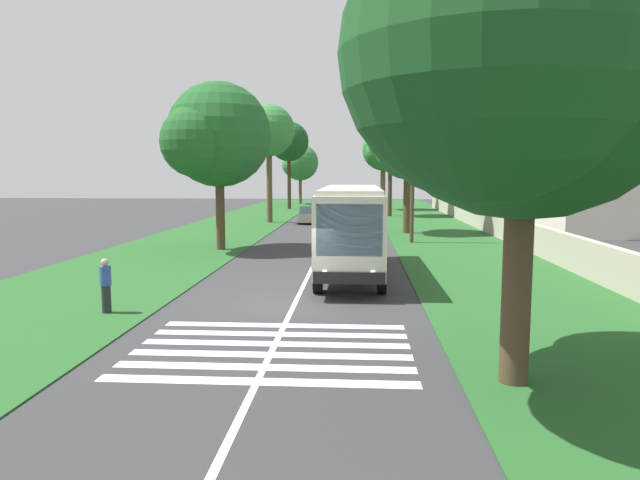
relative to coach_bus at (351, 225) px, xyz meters
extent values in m
plane|color=#333335|center=(-6.02, 1.80, -2.15)|extent=(160.00, 160.00, 0.00)
cube|color=#235623|center=(8.98, 10.00, -2.13)|extent=(120.00, 8.00, 0.04)
cube|color=#235623|center=(8.98, -6.40, -2.13)|extent=(120.00, 8.00, 0.04)
cube|color=silver|center=(8.98, 1.80, -2.14)|extent=(110.00, 0.16, 0.01)
cube|color=silver|center=(-0.03, 0.00, -0.05)|extent=(11.00, 2.50, 2.90)
cube|color=slate|center=(0.27, 0.00, 0.48)|extent=(9.68, 2.54, 0.85)
cube|color=slate|center=(-5.49, 0.00, 0.30)|extent=(0.08, 2.20, 1.74)
cube|color=red|center=(-0.03, 0.00, -1.05)|extent=(10.78, 2.53, 0.36)
cube|color=silver|center=(-0.03, 0.00, 1.49)|extent=(10.56, 2.30, 0.18)
cube|color=black|center=(-5.61, 0.00, -1.28)|extent=(0.16, 2.40, 0.40)
sphere|color=#F2EDCC|center=(-5.55, 0.80, -1.15)|extent=(0.24, 0.24, 0.24)
sphere|color=#F2EDCC|center=(-5.55, -0.81, -1.15)|extent=(0.24, 0.24, 0.24)
cylinder|color=black|center=(-3.93, 1.15, -1.60)|extent=(1.10, 0.32, 1.10)
cylinder|color=black|center=(3.47, 1.15, -1.60)|extent=(1.10, 0.32, 1.10)
cylinder|color=black|center=(-3.93, -1.15, -1.60)|extent=(1.10, 0.32, 1.10)
cylinder|color=black|center=(3.47, -1.15, -1.60)|extent=(1.10, 0.32, 1.10)
cube|color=silver|center=(-13.04, 1.80, -2.14)|extent=(0.45, 6.80, 0.01)
cube|color=silver|center=(-12.14, 1.80, -2.14)|extent=(0.45, 6.80, 0.01)
cube|color=silver|center=(-11.24, 1.80, -2.14)|extent=(0.45, 6.80, 0.01)
cube|color=silver|center=(-10.34, 1.80, -2.14)|extent=(0.45, 6.80, 0.01)
cube|color=silver|center=(-9.44, 1.80, -2.14)|extent=(0.45, 6.80, 0.01)
cube|color=silver|center=(-8.54, 1.80, -2.14)|extent=(0.45, 6.80, 0.01)
cube|color=#145933|center=(18.61, 0.16, -1.62)|extent=(4.30, 1.75, 0.70)
cube|color=slate|center=(18.51, 0.16, -0.99)|extent=(2.00, 1.61, 0.55)
cylinder|color=black|center=(17.26, 0.94, -1.83)|extent=(0.64, 0.22, 0.64)
cylinder|color=black|center=(19.96, 0.94, -1.83)|extent=(0.64, 0.22, 0.64)
cylinder|color=black|center=(17.26, -0.62, -1.83)|extent=(0.64, 0.22, 0.64)
cylinder|color=black|center=(19.96, -0.62, -1.83)|extent=(0.64, 0.22, 0.64)
cube|color=#B7A893|center=(25.90, 3.87, -1.62)|extent=(4.30, 1.75, 0.70)
cube|color=slate|center=(25.80, 3.87, -0.99)|extent=(2.00, 1.61, 0.55)
cylinder|color=black|center=(24.55, 4.65, -1.83)|extent=(0.64, 0.22, 0.64)
cylinder|color=black|center=(27.25, 4.65, -1.83)|extent=(0.64, 0.22, 0.64)
cylinder|color=black|center=(24.55, 3.09, -1.83)|extent=(0.64, 0.22, 0.64)
cylinder|color=black|center=(27.25, 3.09, -1.83)|extent=(0.64, 0.22, 0.64)
cylinder|color=#3D2D1E|center=(45.18, 7.96, 1.27)|extent=(0.44, 0.44, 6.74)
sphere|color=#19471E|center=(45.18, 7.96, 5.94)|extent=(4.74, 4.74, 4.74)
sphere|color=#19471E|center=(46.60, 7.96, 5.58)|extent=(3.43, 3.43, 3.43)
sphere|color=#19471E|center=(43.99, 8.67, 5.58)|extent=(3.17, 3.17, 3.17)
cylinder|color=brown|center=(57.07, 7.78, 0.10)|extent=(0.42, 0.42, 4.40)
sphere|color=#337A38|center=(57.07, 7.78, 3.70)|extent=(5.09, 5.09, 5.09)
sphere|color=#337A38|center=(58.59, 7.78, 3.31)|extent=(3.42, 3.42, 3.42)
sphere|color=#337A38|center=(55.80, 8.54, 3.31)|extent=(3.29, 3.29, 3.29)
cylinder|color=brown|center=(25.94, 7.42, 1.26)|extent=(0.49, 0.49, 6.74)
sphere|color=#337A38|center=(25.94, 7.42, 5.87)|extent=(4.49, 4.49, 4.49)
sphere|color=#337A38|center=(27.28, 7.42, 5.53)|extent=(2.86, 2.86, 2.86)
sphere|color=#337A38|center=(24.82, 8.10, 5.53)|extent=(3.05, 3.05, 3.05)
cylinder|color=#4C3826|center=(7.56, 7.43, 0.30)|extent=(0.50, 0.50, 4.81)
sphere|color=#1E5623|center=(7.56, 7.43, 4.29)|extent=(5.79, 5.79, 5.79)
sphere|color=#1E5623|center=(9.29, 7.43, 3.86)|extent=(3.66, 3.66, 3.66)
sphere|color=#1E5623|center=(6.11, 8.30, 3.86)|extent=(3.85, 3.85, 3.85)
cylinder|color=#4C3826|center=(17.33, -3.81, 0.36)|extent=(0.55, 0.55, 4.94)
sphere|color=#286B2D|center=(17.33, -3.81, 4.18)|extent=(4.91, 4.91, 4.91)
sphere|color=#286B2D|center=(18.80, -3.81, 3.81)|extent=(3.28, 3.28, 3.28)
sphere|color=#286B2D|center=(16.11, -3.08, 3.81)|extent=(3.32, 3.32, 3.32)
cylinder|color=#3D2D1E|center=(34.13, -3.49, 1.15)|extent=(0.41, 0.41, 6.52)
sphere|color=#337A38|center=(34.13, -3.49, 5.75)|extent=(4.87, 4.87, 4.87)
sphere|color=#337A38|center=(35.59, -3.49, 5.39)|extent=(2.73, 2.73, 2.73)
sphere|color=#337A38|center=(32.91, -2.76, 5.39)|extent=(2.96, 2.96, 2.96)
cylinder|color=brown|center=(44.32, -3.23, 0.73)|extent=(0.58, 0.58, 5.67)
sphere|color=#286B2D|center=(44.32, -3.23, 4.90)|extent=(4.86, 4.86, 4.86)
sphere|color=#286B2D|center=(45.78, -3.23, 4.54)|extent=(2.79, 2.79, 2.79)
sphere|color=#286B2D|center=(43.11, -2.50, 4.54)|extent=(2.81, 2.81, 2.81)
cylinder|color=#4C3826|center=(-12.81, -3.50, 0.35)|extent=(0.59, 0.59, 4.90)
sphere|color=#19471E|center=(-12.81, -3.50, 4.70)|extent=(6.92, 6.92, 6.92)
sphere|color=#19471E|center=(-10.73, -3.50, 4.18)|extent=(4.03, 4.03, 4.03)
sphere|color=#19471E|center=(-14.54, -2.46, 4.18)|extent=(5.11, 5.11, 5.11)
cylinder|color=#473828|center=(11.55, -3.63, 2.14)|extent=(0.24, 0.24, 8.50)
cube|color=#3D3326|center=(11.55, -3.63, 5.79)|extent=(0.12, 1.40, 0.12)
cube|color=#B2A893|center=(13.98, -9.80, -1.33)|extent=(70.00, 0.40, 1.56)
cube|color=beige|center=(20.50, -17.56, 1.23)|extent=(13.18, 7.61, 6.75)
cube|color=brown|center=(20.50, -17.56, 4.96)|extent=(13.78, 8.21, 0.70)
cylinder|color=#26262D|center=(-7.51, 7.44, -1.68)|extent=(0.28, 0.28, 0.85)
cylinder|color=#334C99|center=(-7.51, 7.44, -0.96)|extent=(0.34, 0.34, 0.60)
sphere|color=tan|center=(-7.51, 7.44, -0.54)|extent=(0.24, 0.24, 0.24)
camera|label=1|loc=(-24.63, -0.26, 2.17)|focal=32.67mm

